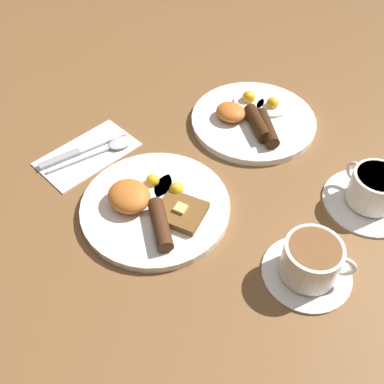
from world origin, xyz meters
The scene contains 8 objects.
ground_plane centered at (0.00, 0.00, 0.00)m, with size 3.00×3.00×0.00m, color brown.
breakfast_plate_near centered at (0.00, 0.00, 0.01)m, with size 0.27×0.27×0.05m.
breakfast_plate_far centered at (-0.05, 0.31, 0.01)m, with size 0.27×0.27×0.04m.
teacup_near centered at (0.27, 0.10, 0.03)m, with size 0.15×0.15×0.07m.
teacup_far centered at (0.25, 0.30, 0.03)m, with size 0.17×0.17×0.07m.
napkin centered at (-0.21, -0.01, 0.00)m, with size 0.11×0.20×0.01m, color white.
knife centered at (-0.22, -0.02, 0.01)m, with size 0.04×0.19×0.01m.
spoon centered at (-0.19, 0.03, 0.01)m, with size 0.05×0.18×0.01m.
Camera 1 is at (0.44, -0.30, 0.63)m, focal length 42.00 mm.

